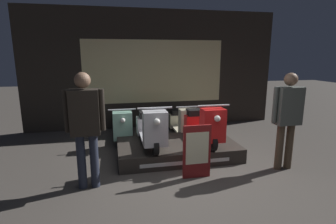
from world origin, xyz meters
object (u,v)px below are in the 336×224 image
at_px(scooter_display_left, 151,128).
at_px(person_right_browsing, 288,113).
at_px(scooter_backrow_1, 153,124).
at_px(scooter_display_right, 203,125).
at_px(person_left_browsing, 85,122).
at_px(price_sign_board, 197,152).
at_px(scooter_backrow_2, 182,122).
at_px(scooter_backrow_0, 122,126).

xyz_separation_m(scooter_display_left, person_right_browsing, (2.25, -0.96, 0.40)).
bearing_deg(scooter_display_left, scooter_backrow_1, 79.81).
height_order(scooter_display_left, scooter_display_right, same).
bearing_deg(scooter_display_left, scooter_display_right, 0.00).
relative_size(scooter_display_left, person_left_browsing, 0.88).
relative_size(scooter_backrow_1, price_sign_board, 1.72).
distance_m(scooter_display_left, scooter_backrow_1, 1.37).
bearing_deg(scooter_backrow_1, scooter_display_right, -58.05).
bearing_deg(scooter_backrow_2, scooter_display_right, -86.89).
bearing_deg(person_right_browsing, scooter_display_left, 156.88).
xyz_separation_m(scooter_backrow_0, price_sign_board, (1.13, -2.31, 0.12)).
relative_size(scooter_display_left, price_sign_board, 1.72).
relative_size(scooter_backrow_1, scooter_backrow_2, 1.00).
xyz_separation_m(person_left_browsing, price_sign_board, (1.72, -0.03, -0.59)).
distance_m(scooter_display_left, price_sign_board, 1.17).
bearing_deg(scooter_backrow_2, scooter_display_left, -126.84).
distance_m(scooter_backrow_0, person_left_browsing, 2.45).
distance_m(scooter_display_left, person_left_browsing, 1.52).
distance_m(scooter_backrow_0, person_right_browsing, 3.64).
distance_m(scooter_display_left, scooter_display_right, 1.06).
xyz_separation_m(scooter_display_left, person_left_browsing, (-1.10, -0.96, 0.43)).
distance_m(scooter_display_right, scooter_backrow_0, 2.07).
bearing_deg(person_right_browsing, scooter_backrow_1, 131.43).
bearing_deg(scooter_display_right, scooter_backrow_0, 140.03).
height_order(scooter_display_left, person_left_browsing, person_left_browsing).
distance_m(scooter_backrow_0, scooter_backrow_2, 1.50).
height_order(scooter_display_right, scooter_backrow_1, scooter_display_right).
bearing_deg(scooter_display_right, price_sign_board, -114.25).
height_order(scooter_backrow_0, price_sign_board, price_sign_board).
distance_m(scooter_backrow_2, person_left_browsing, 3.17).
bearing_deg(scooter_backrow_0, scooter_display_right, -39.97).
height_order(scooter_backrow_0, person_right_browsing, person_right_browsing).
distance_m(scooter_backrow_1, price_sign_board, 2.34).
height_order(scooter_display_left, scooter_backrow_2, scooter_display_left).
bearing_deg(price_sign_board, scooter_backrow_1, 99.27).
bearing_deg(scooter_display_right, scooter_display_left, 180.00).
relative_size(scooter_backrow_0, price_sign_board, 1.72).
distance_m(scooter_backrow_1, person_right_browsing, 3.11).
height_order(scooter_backrow_1, person_right_browsing, person_right_browsing).
bearing_deg(person_left_browsing, scooter_backrow_2, 47.46).
xyz_separation_m(scooter_backrow_0, scooter_backrow_2, (1.50, 0.00, 0.00)).
distance_m(scooter_backrow_0, scooter_backrow_1, 0.75).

